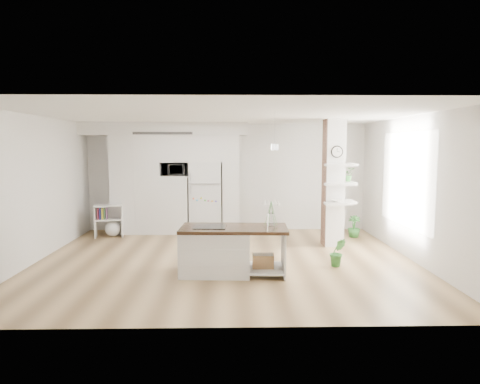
# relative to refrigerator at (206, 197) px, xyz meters

# --- Properties ---
(floor) EXTENTS (7.00, 6.00, 0.01)m
(floor) POSITION_rel_refrigerator_xyz_m (0.53, -2.68, -0.88)
(floor) COLOR tan
(floor) RESTS_ON ground
(room) EXTENTS (7.04, 6.04, 2.72)m
(room) POSITION_rel_refrigerator_xyz_m (0.53, -2.68, 0.98)
(room) COLOR white
(room) RESTS_ON ground
(cabinet_wall) EXTENTS (4.00, 0.71, 2.70)m
(cabinet_wall) POSITION_rel_refrigerator_xyz_m (-0.92, -0.01, 0.63)
(cabinet_wall) COLOR white
(cabinet_wall) RESTS_ON floor
(refrigerator) EXTENTS (0.78, 0.69, 1.75)m
(refrigerator) POSITION_rel_refrigerator_xyz_m (0.00, 0.00, 0.00)
(refrigerator) COLOR silver
(refrigerator) RESTS_ON floor
(column) EXTENTS (0.69, 0.90, 2.70)m
(column) POSITION_rel_refrigerator_xyz_m (2.90, -1.55, 0.48)
(column) COLOR silver
(column) RESTS_ON floor
(window) EXTENTS (0.00, 2.40, 2.40)m
(window) POSITION_rel_refrigerator_xyz_m (4.00, -2.38, 0.62)
(window) COLOR white
(window) RESTS_ON room
(pendant_light) EXTENTS (0.12, 0.12, 0.10)m
(pendant_light) POSITION_rel_refrigerator_xyz_m (2.23, -2.53, 1.24)
(pendant_light) COLOR white
(pendant_light) RESTS_ON room
(kitchen_island) EXTENTS (1.81, 0.92, 1.37)m
(kitchen_island) POSITION_rel_refrigerator_xyz_m (0.48, -3.52, -0.45)
(kitchen_island) COLOR white
(kitchen_island) RESTS_ON floor
(bookshelf) EXTENTS (0.70, 0.49, 0.76)m
(bookshelf) POSITION_rel_refrigerator_xyz_m (-2.23, -0.50, -0.55)
(bookshelf) COLOR white
(bookshelf) RESTS_ON floor
(floor_plant_a) EXTENTS (0.29, 0.24, 0.52)m
(floor_plant_a) POSITION_rel_refrigerator_xyz_m (2.52, -3.13, -0.62)
(floor_plant_a) COLOR #358133
(floor_plant_a) RESTS_ON floor
(floor_plant_b) EXTENTS (0.34, 0.34, 0.51)m
(floor_plant_b) POSITION_rel_refrigerator_xyz_m (3.52, -0.67, -0.62)
(floor_plant_b) COLOR #358133
(floor_plant_b) RESTS_ON floor
(microwave) EXTENTS (0.54, 0.37, 0.30)m
(microwave) POSITION_rel_refrigerator_xyz_m (-0.75, -0.06, 0.69)
(microwave) COLOR #2D2D2D
(microwave) RESTS_ON cabinet_wall
(shelf_plant) EXTENTS (0.27, 0.23, 0.30)m
(shelf_plant) POSITION_rel_refrigerator_xyz_m (3.15, -1.38, 0.65)
(shelf_plant) COLOR #358133
(shelf_plant) RESTS_ON column
(decor_bowl) EXTENTS (0.22, 0.22, 0.05)m
(decor_bowl) POSITION_rel_refrigerator_xyz_m (2.82, -1.78, 0.13)
(decor_bowl) COLOR white
(decor_bowl) RESTS_ON column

